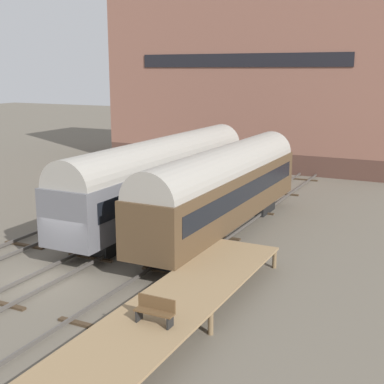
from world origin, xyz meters
name	(u,v)px	position (x,y,z in m)	size (l,w,h in m)	color
ground_plane	(50,279)	(0.00, 0.00, 0.00)	(200.00, 200.00, 0.00)	#60594C
track_middle	(50,276)	(0.00, 0.00, 0.14)	(2.60, 60.00, 0.26)	#4C4742
track_right	(132,293)	(4.38, 0.00, 0.14)	(2.60, 60.00, 0.26)	#4C4742
train_car_grey	(162,175)	(0.00, 10.39, 3.00)	(2.99, 18.83, 5.26)	black
train_car_brown	(224,185)	(4.38, 9.70, 2.90)	(2.95, 17.26, 5.09)	black
station_platform	(176,303)	(7.25, -1.50, 0.92)	(3.12, 15.00, 1.00)	#8C704C
bench	(155,310)	(7.47, -3.35, 1.48)	(1.40, 0.40, 0.91)	brown
warehouse_building	(260,71)	(-2.29, 34.26, 9.16)	(28.64, 10.87, 18.32)	#4F342A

